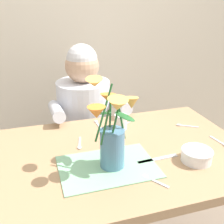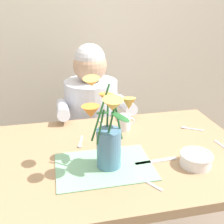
# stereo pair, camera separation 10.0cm
# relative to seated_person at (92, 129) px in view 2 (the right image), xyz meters

# --- Properties ---
(wood_panel_backdrop) EXTENTS (4.00, 0.10, 2.50)m
(wood_panel_backdrop) POSITION_rel_seated_person_xyz_m (0.04, 0.43, 0.69)
(wood_panel_backdrop) COLOR beige
(wood_panel_backdrop) RESTS_ON ground_plane
(dining_table) EXTENTS (1.20, 0.80, 0.74)m
(dining_table) POSITION_rel_seated_person_xyz_m (0.04, -0.62, 0.08)
(dining_table) COLOR #9E7A56
(dining_table) RESTS_ON ground_plane
(seated_person) EXTENTS (0.45, 0.47, 1.14)m
(seated_person) POSITION_rel_seated_person_xyz_m (0.00, 0.00, 0.00)
(seated_person) COLOR #4C4C56
(seated_person) RESTS_ON ground_plane
(striped_placemat) EXTENTS (0.40, 0.28, 0.00)m
(striped_placemat) POSITION_rel_seated_person_xyz_m (-0.05, -0.72, 0.18)
(striped_placemat) COLOR #7AB289
(striped_placemat) RESTS_ON dining_table
(flower_vase) EXTENTS (0.23, 0.22, 0.38)m
(flower_vase) POSITION_rel_seated_person_xyz_m (-0.03, -0.72, 0.34)
(flower_vase) COLOR teal
(flower_vase) RESTS_ON dining_table
(ceramic_bowl) EXTENTS (0.14, 0.14, 0.06)m
(ceramic_bowl) POSITION_rel_seated_person_xyz_m (0.33, -0.78, 0.21)
(ceramic_bowl) COLOR white
(ceramic_bowl) RESTS_ON dining_table
(dinner_knife) EXTENTS (0.19, 0.03, 0.00)m
(dinner_knife) POSITION_rel_seated_person_xyz_m (0.18, -0.73, 0.18)
(dinner_knife) COLOR silver
(dinner_knife) RESTS_ON dining_table
(tea_cup) EXTENTS (0.09, 0.07, 0.08)m
(tea_cup) POSITION_rel_seated_person_xyz_m (0.12, -0.39, 0.22)
(tea_cup) COLOR silver
(tea_cup) RESTS_ON dining_table
(spoon_0) EXTENTS (0.02, 0.12, 0.01)m
(spoon_0) POSITION_rel_seated_person_xyz_m (0.01, -0.29, 0.18)
(spoon_0) COLOR silver
(spoon_0) RESTS_ON dining_table
(spoon_2) EXTENTS (0.08, 0.11, 0.01)m
(spoon_2) POSITION_rel_seated_person_xyz_m (0.09, -0.85, 0.18)
(spoon_2) COLOR silver
(spoon_2) RESTS_ON dining_table
(spoon_3) EXTENTS (0.11, 0.07, 0.01)m
(spoon_3) POSITION_rel_seated_person_xyz_m (0.46, -0.46, 0.18)
(spoon_3) COLOR silver
(spoon_3) RESTS_ON dining_table
(spoon_4) EXTENTS (0.04, 0.12, 0.01)m
(spoon_4) POSITION_rel_seated_person_xyz_m (-0.13, -0.50, 0.18)
(spoon_4) COLOR silver
(spoon_4) RESTS_ON dining_table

